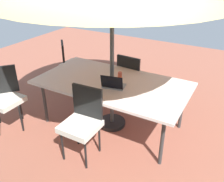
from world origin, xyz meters
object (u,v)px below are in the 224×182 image
Objects in this scene: chair_northeast at (5,95)px; chair_north at (82,120)px; laptop at (113,85)px; cup at (120,75)px; chair_south at (132,77)px; dining_table at (112,85)px; chair_southeast at (71,62)px.

chair_north is (-1.45, -0.05, 0.00)m from chair_northeast.
laptop is (-1.56, -0.68, 0.27)m from chair_northeast.
chair_northeast is 1.83m from cup.
chair_north and chair_south have the same top height.
cup is at bearing -13.88° from chair_northeast.
cup is (-0.02, -0.21, 0.09)m from dining_table.
chair_southeast and chair_north have the same top height.
chair_southeast is 1.59m from cup.
chair_northeast is (0.03, 1.63, 0.00)m from chair_southeast.
dining_table is at bearing -66.95° from laptop.
cup is at bearing 85.32° from chair_north.
chair_north is 1.03m from cup.
chair_north reaches higher than dining_table.
chair_north is 1.55m from chair_south.
chair_northeast is 1.00× the size of chair_north.
laptop reaches higher than cup.
dining_table is 6.31× the size of laptop.
chair_north is 2.70× the size of laptop.
chair_south is (-1.43, -1.60, 0.00)m from chair_northeast.
chair_southeast and chair_south have the same top height.
laptop is at bearing -25.49° from chair_northeast.
laptop is 0.37m from cup.
cup is at bearing -89.07° from laptop.
chair_southeast is 1.63m from chair_northeast.
chair_southeast reaches higher than dining_table.
chair_south is at bearing -88.47° from dining_table.
chair_northeast reaches higher than dining_table.
chair_south is 0.62m from cup.
cup is at bearing -96.66° from dining_table.
chair_northeast is 11.30× the size of cup.
chair_north is 11.30× the size of cup.
chair_south is 0.97m from laptop.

